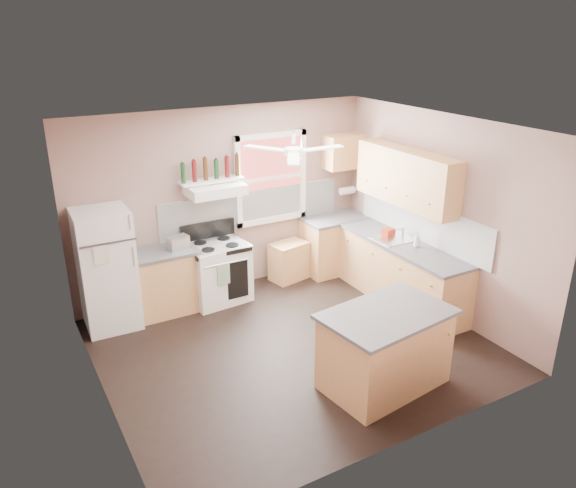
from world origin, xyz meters
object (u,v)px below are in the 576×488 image
stove (218,272)px  cart (289,263)px  refrigerator (107,270)px  toaster (178,243)px  island (385,351)px

stove → cart: size_ratio=1.56×
refrigerator → cart: 2.79m
toaster → island: 3.16m
island → toaster: bearing=108.0°
refrigerator → toaster: (0.96, -0.01, 0.19)m
toaster → refrigerator: bearing=167.4°
toaster → island: bearing=-76.5°
refrigerator → stove: size_ratio=1.86×
cart → island: size_ratio=0.43×
stove → island: size_ratio=0.66×
cart → stove: bearing=173.6°
stove → cart: 1.25m
toaster → stove: toaster is taller
stove → cart: (1.23, 0.11, -0.15)m
toaster → cart: toaster is taller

